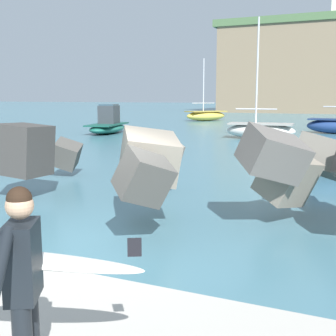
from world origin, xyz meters
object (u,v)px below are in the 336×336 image
(boat_near_right, at_px, (206,115))
(boat_far_centre, at_px, (108,125))
(boat_far_left, at_px, (335,125))
(surfer_with_board, at_px, (22,276))
(boat_mid_centre, at_px, (261,130))

(boat_near_right, distance_m, boat_far_centre, 19.62)
(boat_far_left, relative_size, boat_far_centre, 1.41)
(surfer_with_board, height_order, boat_mid_centre, boat_mid_centre)
(boat_near_right, bearing_deg, boat_far_left, -41.89)
(boat_near_right, bearing_deg, boat_mid_centre, -61.70)
(surfer_with_board, relative_size, boat_mid_centre, 0.26)
(boat_far_centre, bearing_deg, boat_far_left, 22.42)
(surfer_with_board, height_order, boat_far_centre, boat_far_centre)
(surfer_with_board, relative_size, boat_far_centre, 0.36)
(boat_mid_centre, xyz_separation_m, boat_far_centre, (-11.47, -0.01, 0.05))
(boat_near_right, height_order, boat_mid_centre, boat_mid_centre)
(boat_far_left, bearing_deg, boat_mid_centre, -122.75)
(boat_mid_centre, bearing_deg, boat_far_centre, -179.94)
(boat_far_centre, bearing_deg, boat_near_right, 87.32)
(boat_far_left, xyz_separation_m, boat_far_centre, (-15.60, -6.44, 0.01))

